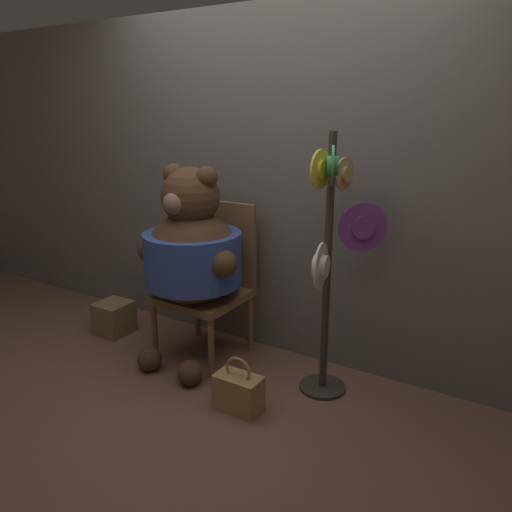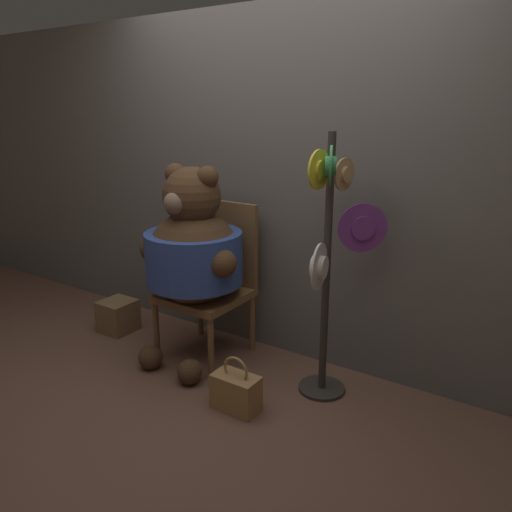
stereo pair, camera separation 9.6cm
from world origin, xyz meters
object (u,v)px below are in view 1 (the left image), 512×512
Objects in this scene: teddy_bear at (192,252)px; handbag_on_ground at (238,392)px; hat_display_rack at (332,256)px; chair at (211,277)px.

teddy_bear reaches higher than handbag_on_ground.
teddy_bear is at bearing -173.89° from hat_display_rack.
hat_display_rack is at bearing 6.11° from teddy_bear.
hat_display_rack reaches higher than handbag_on_ground.
teddy_bear is at bearing -92.38° from chair.
hat_display_rack is (0.91, -0.08, 0.31)m from chair.
chair is at bearing 137.36° from handbag_on_ground.
teddy_bear is (-0.01, -0.18, 0.22)m from chair.
teddy_bear is 0.86× the size of hat_display_rack.
chair is 0.79× the size of teddy_bear.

